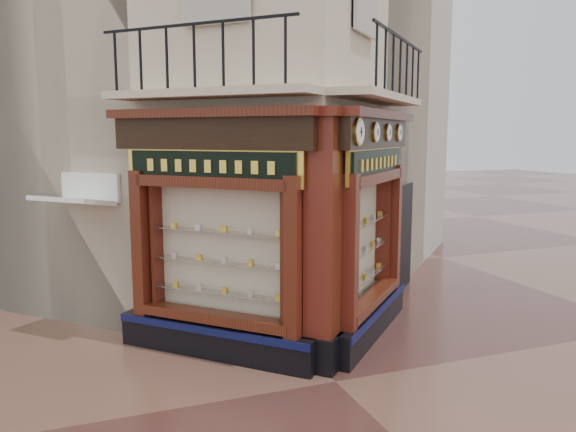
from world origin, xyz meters
name	(u,v)px	position (x,y,z in m)	size (l,w,h in m)	color
ground	(336,382)	(0.00, 0.00, 0.00)	(80.00, 80.00, 0.00)	#442520
main_building	(225,30)	(0.00, 6.16, 6.00)	(8.00, 8.00, 12.00)	beige
neighbour_left	(109,60)	(-2.47, 8.63, 5.50)	(8.00, 8.00, 11.00)	#B7AF9F
neighbour_right	(287,68)	(2.47, 8.63, 5.50)	(8.00, 8.00, 11.00)	#B7AF9F
shopfront_left	(214,237)	(-1.41, 1.57, 1.98)	(2.86, 2.86, 3.98)	black
shopfront_right	(371,227)	(1.41, 1.57, 1.98)	(2.86, 2.86, 3.98)	black
corner_pilaster	(323,245)	(0.00, 0.50, 1.95)	(0.85, 0.85, 3.98)	black
balcony	(299,95)	(0.00, 1.49, 4.22)	(5.94, 2.97, 1.03)	beige
clock_a	(359,132)	(0.54, 0.44, 3.62)	(0.33, 0.33, 0.41)	#AB8E39
clock_b	(376,132)	(1.19, 1.09, 3.62)	(0.27, 0.27, 0.33)	#AB8E39
clock_c	(388,132)	(1.75, 1.65, 3.62)	(0.26, 0.26, 0.31)	#AB8E39
clock_d	(399,133)	(2.33, 2.22, 3.62)	(0.27, 0.27, 0.33)	#AB8E39
awning	(80,337)	(-3.50, 3.29, 0.00)	(1.30, 0.78, 0.08)	white
signboard_left	(210,166)	(-1.46, 1.51, 3.10)	(2.27, 2.27, 0.61)	gold
signboard_right	(377,163)	(1.46, 1.51, 3.10)	(2.23, 2.23, 0.60)	gold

